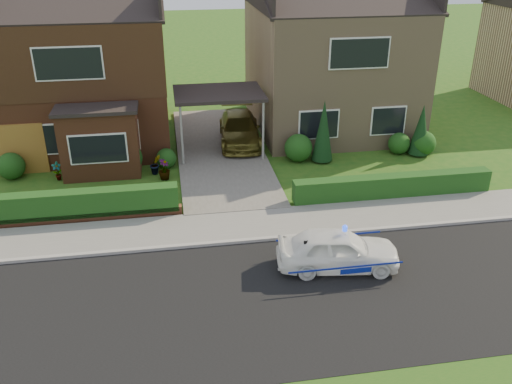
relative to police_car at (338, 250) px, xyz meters
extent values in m
plane|color=#215516|center=(-2.40, -1.20, -0.60)|extent=(120.00, 120.00, 0.00)
cube|color=black|center=(-2.40, -1.20, -0.60)|extent=(60.00, 6.00, 0.02)
cube|color=#9E9993|center=(-2.40, 1.85, -0.54)|extent=(60.00, 0.16, 0.12)
cube|color=slate|center=(-2.40, 2.90, -0.55)|extent=(60.00, 2.00, 0.10)
cube|color=#666059|center=(-2.40, 9.80, -0.54)|extent=(3.80, 12.00, 0.12)
cube|color=brown|center=(-8.20, 12.80, 2.30)|extent=(7.20, 8.00, 5.80)
cube|color=white|center=(-9.78, 8.78, 0.80)|extent=(1.80, 0.08, 1.30)
cube|color=white|center=(-6.62, 8.78, 0.80)|extent=(1.60, 0.08, 1.30)
cube|color=white|center=(-8.20, 8.78, 3.80)|extent=(2.60, 0.08, 1.30)
cube|color=black|center=(-8.20, 12.80, 3.75)|extent=(7.26, 8.06, 2.90)
cube|color=brown|center=(-7.34, 8.10, 0.75)|extent=(3.00, 1.40, 2.70)
cube|color=black|center=(-7.34, 8.10, 2.17)|extent=(3.20, 1.60, 0.14)
cube|color=tan|center=(3.40, 12.80, 2.30)|extent=(7.20, 8.00, 5.80)
cube|color=white|center=(1.82, 8.78, 0.80)|extent=(1.80, 0.08, 1.30)
cube|color=white|center=(4.98, 8.78, 0.80)|extent=(1.60, 0.08, 1.30)
cube|color=white|center=(3.40, 8.78, 3.80)|extent=(2.60, 0.08, 1.30)
cube|color=black|center=(-2.40, 9.80, 2.10)|extent=(3.80, 3.00, 0.14)
cylinder|color=gray|center=(-4.10, 8.40, 0.75)|extent=(0.10, 0.10, 2.70)
cylinder|color=gray|center=(-0.70, 8.40, 0.75)|extent=(0.10, 0.10, 2.70)
cube|color=brown|center=(-10.65, 8.76, 0.45)|extent=(2.20, 0.10, 2.10)
cube|color=brown|center=(-8.20, 4.10, -0.42)|extent=(7.70, 0.25, 0.36)
cube|color=#1A3912|center=(-8.20, 4.25, -0.60)|extent=(7.50, 0.55, 0.90)
cube|color=#1A3912|center=(3.40, 4.15, -0.60)|extent=(7.50, 0.55, 0.80)
sphere|color=#1A3912|center=(-10.90, 8.30, -0.06)|extent=(1.08, 1.08, 1.08)
sphere|color=#1A3912|center=(-6.40, 8.10, 0.06)|extent=(1.32, 1.32, 1.32)
sphere|color=#1A3912|center=(-4.80, 8.40, -0.18)|extent=(0.84, 0.84, 0.84)
sphere|color=#1A3912|center=(0.80, 8.20, 0.00)|extent=(1.20, 1.20, 1.20)
sphere|color=#1A3912|center=(5.40, 8.30, -0.12)|extent=(0.96, 0.96, 0.96)
sphere|color=#1A3912|center=(6.40, 8.00, -0.06)|extent=(1.08, 1.08, 1.08)
cone|color=black|center=(1.80, 8.00, 0.70)|extent=(0.90, 0.90, 2.60)
cone|color=black|center=(6.20, 8.00, 0.50)|extent=(0.90, 0.90, 2.20)
imported|color=white|center=(0.00, 0.00, 0.00)|extent=(1.88, 3.70, 1.21)
sphere|color=#193FF2|center=(0.18, 0.00, 0.68)|extent=(0.17, 0.17, 0.17)
cube|color=navy|center=(0.00, -0.72, -0.05)|extent=(3.26, 0.02, 0.05)
cube|color=navy|center=(0.00, 0.72, -0.05)|extent=(3.26, 0.02, 0.05)
ellipsoid|color=black|center=(-0.99, -0.10, 0.25)|extent=(0.22, 0.17, 0.21)
sphere|color=white|center=(-0.98, -0.16, 0.24)|extent=(0.11, 0.11, 0.11)
sphere|color=black|center=(-0.97, -0.12, 0.39)|extent=(0.13, 0.13, 0.13)
cone|color=black|center=(-1.02, -0.11, 0.46)|extent=(0.04, 0.04, 0.05)
cone|color=black|center=(-0.93, -0.11, 0.46)|extent=(0.04, 0.04, 0.05)
imported|color=brown|center=(-1.40, 10.61, 0.16)|extent=(2.14, 4.54, 1.28)
imported|color=gray|center=(-9.07, 7.80, -0.23)|extent=(0.44, 0.33, 0.76)
imported|color=gray|center=(-5.24, 7.80, -0.19)|extent=(0.56, 0.52, 0.83)
imported|color=gray|center=(-4.90, 7.20, -0.19)|extent=(0.60, 0.60, 0.83)
camera|label=1|loc=(-4.56, -12.83, 8.36)|focal=38.00mm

